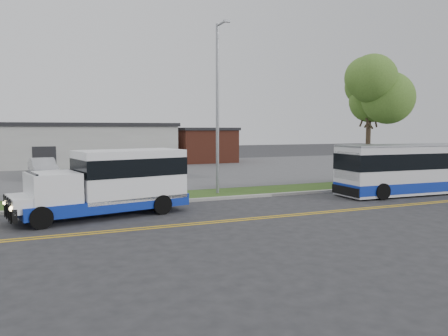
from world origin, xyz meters
name	(u,v)px	position (x,y,z in m)	size (l,w,h in m)	color
ground	(182,206)	(0.00, 0.00, 0.00)	(140.00, 140.00, 0.00)	#28282B
lane_line_north	(211,221)	(0.00, -3.85, 0.01)	(70.00, 0.12, 0.01)	gold
lane_line_south	(213,223)	(0.00, -4.15, 0.01)	(70.00, 0.12, 0.01)	gold
curb	(176,201)	(0.00, 1.10, 0.07)	(80.00, 0.30, 0.15)	#9E9B93
verge	(166,197)	(0.00, 2.90, 0.05)	(80.00, 3.30, 0.10)	#2D4717
parking_lot	(122,173)	(0.00, 17.00, 0.05)	(80.00, 25.00, 0.10)	#4C4C4F
commercial_building	(43,145)	(-6.00, 27.00, 2.18)	(25.40, 10.40, 4.35)	#9E9E99
brick_wing	(202,145)	(10.50, 26.00, 1.96)	(6.30, 7.30, 3.90)	brown
tree_east	(370,92)	(14.00, 3.00, 6.20)	(5.20, 5.20, 8.33)	#31271A
streetlight_near	(218,103)	(3.00, 2.73, 5.23)	(0.35, 1.53, 9.50)	gray
shuttle_bus	(114,181)	(-3.38, -0.83, 1.52)	(7.71, 3.79, 2.84)	#0E2899
transit_bus	(420,169)	(14.08, -1.35, 1.46)	(10.50, 2.82, 2.89)	silver
pedestrian	(63,188)	(-5.38, 1.90, 0.93)	(0.61, 0.40, 1.66)	black
parked_car_a	(43,169)	(-6.18, 14.28, 0.87)	(1.63, 4.68, 1.54)	#B5B6BD
grocery_bag_left	(57,203)	(-5.68, 1.65, 0.26)	(0.32, 0.32, 0.32)	white
grocery_bag_right	(70,201)	(-5.08, 2.15, 0.26)	(0.32, 0.32, 0.32)	white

